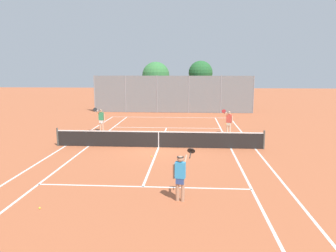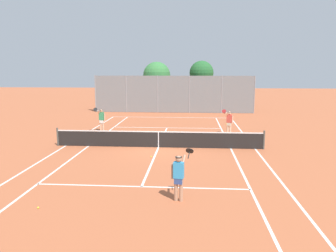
{
  "view_description": "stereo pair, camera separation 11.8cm",
  "coord_description": "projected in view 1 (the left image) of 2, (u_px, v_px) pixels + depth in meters",
  "views": [
    {
      "loc": [
        1.77,
        -18.28,
        4.46
      ],
      "look_at": [
        0.44,
        1.5,
        1.0
      ],
      "focal_mm": 35.0,
      "sensor_mm": 36.0,
      "label": 1
    },
    {
      "loc": [
        1.89,
        -18.28,
        4.46
      ],
      "look_at": [
        0.44,
        1.5,
        1.0
      ],
      "focal_mm": 35.0,
      "sensor_mm": 36.0,
      "label": 2
    }
  ],
  "objects": [
    {
      "name": "ground_plane",
      "position": [
        159.0,
        147.0,
        18.86
      ],
      "size": [
        120.0,
        120.0,
        0.0
      ],
      "primitive_type": "plane",
      "color": "#B25B38"
    },
    {
      "name": "court_line_markings",
      "position": [
        159.0,
        147.0,
        18.86
      ],
      "size": [
        11.1,
        23.9,
        0.01
      ],
      "color": "silver",
      "rests_on": "ground"
    },
    {
      "name": "tennis_net",
      "position": [
        159.0,
        139.0,
        18.77
      ],
      "size": [
        12.0,
        0.1,
        1.07
      ],
      "color": "#474C47",
      "rests_on": "ground"
    },
    {
      "name": "player_near_side",
      "position": [
        180.0,
        175.0,
        11.07
      ],
      "size": [
        0.77,
        0.71,
        1.77
      ],
      "color": "tan",
      "rests_on": "ground"
    },
    {
      "name": "player_far_left",
      "position": [
        101.0,
        119.0,
        23.59
      ],
      "size": [
        0.69,
        0.73,
        1.77
      ],
      "color": "#D8A884",
      "rests_on": "ground"
    },
    {
      "name": "player_far_right",
      "position": [
        229.0,
        121.0,
        22.54
      ],
      "size": [
        0.83,
        0.7,
        1.77
      ],
      "color": "beige",
      "rests_on": "ground"
    },
    {
      "name": "loose_tennis_ball_0",
      "position": [
        125.0,
        133.0,
        22.77
      ],
      "size": [
        0.07,
        0.07,
        0.07
      ],
      "primitive_type": "sphere",
      "color": "#D1DB33",
      "rests_on": "ground"
    },
    {
      "name": "loose_tennis_ball_1",
      "position": [
        226.0,
        124.0,
        26.78
      ],
      "size": [
        0.07,
        0.07,
        0.07
      ],
      "primitive_type": "sphere",
      "color": "#D1DB33",
      "rests_on": "ground"
    },
    {
      "name": "loose_tennis_ball_2",
      "position": [
        151.0,
        157.0,
        16.76
      ],
      "size": [
        0.07,
        0.07,
        0.07
      ],
      "primitive_type": "sphere",
      "color": "#D1DB33",
      "rests_on": "ground"
    },
    {
      "name": "loose_tennis_ball_3",
      "position": [
        40.0,
        208.0,
        10.56
      ],
      "size": [
        0.07,
        0.07,
        0.07
      ],
      "primitive_type": "sphere",
      "color": "#D1DB33",
      "rests_on": "ground"
    },
    {
      "name": "back_fence",
      "position": [
        173.0,
        94.0,
        33.55
      ],
      "size": [
        16.43,
        0.08,
        3.81
      ],
      "color": "gray",
      "rests_on": "ground"
    },
    {
      "name": "tree_behind_left",
      "position": [
        156.0,
        76.0,
        36.09
      ],
      "size": [
        3.0,
        3.0,
        5.25
      ],
      "color": "brown",
      "rests_on": "ground"
    },
    {
      "name": "tree_behind_right",
      "position": [
        200.0,
        74.0,
        36.69
      ],
      "size": [
        2.69,
        2.69,
        5.38
      ],
      "color": "brown",
      "rests_on": "ground"
    }
  ]
}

